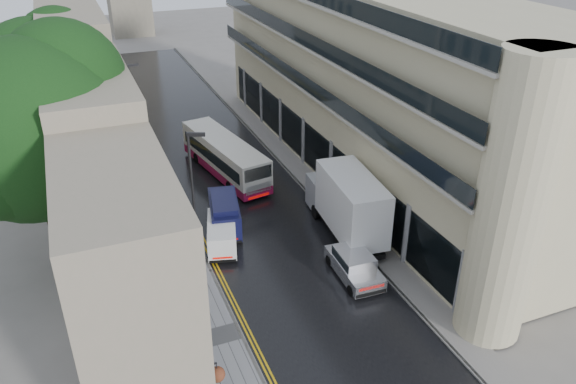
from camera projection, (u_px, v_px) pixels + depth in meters
road at (231, 179)px, 43.15m from camera, size 9.00×85.00×0.02m
left_sidewalk at (154, 191)px, 41.19m from camera, size 2.70×85.00×0.12m
right_sidewalk at (295, 167)px, 44.91m from camera, size 1.80×85.00×0.12m
old_shop_row at (87, 110)px, 39.27m from camera, size 4.50×56.00×12.00m
modern_block at (364, 81)px, 42.05m from camera, size 8.00×40.00×14.00m
tree_near at (38, 160)px, 29.63m from camera, size 10.56×10.56×13.89m
tree_far at (43, 99)px, 40.71m from camera, size 9.24×9.24×12.46m
cream_bus at (229, 175)px, 40.51m from camera, size 4.22×10.80×2.87m
white_lorry at (340, 222)px, 33.13m from camera, size 3.31×8.67×4.45m
silver_hatchback at (352, 283)px, 30.22m from camera, size 2.08×4.40×1.62m
white_van at (209, 248)px, 33.12m from camera, size 2.66×4.22×1.77m
navy_van at (213, 226)px, 34.76m from camera, size 2.69×4.82×2.32m
pedestrian at (157, 208)px, 37.36m from camera, size 0.64×0.51×1.55m
lamp_post_near at (194, 205)px, 30.69m from camera, size 0.95×0.56×8.41m
lamp_post_far at (134, 111)px, 45.41m from camera, size 0.84×0.19×7.49m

